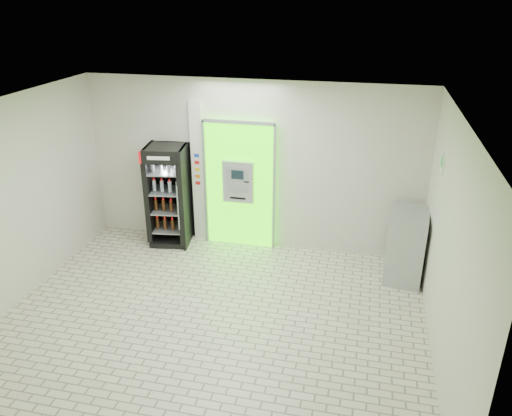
% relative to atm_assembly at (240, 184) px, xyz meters
% --- Properties ---
extents(ground, '(6.00, 6.00, 0.00)m').
position_rel_atm_assembly_xyz_m(ground, '(0.20, -2.41, -1.17)').
color(ground, beige).
rests_on(ground, ground).
extents(room_shell, '(6.00, 6.00, 6.00)m').
position_rel_atm_assembly_xyz_m(room_shell, '(0.20, -2.41, 0.67)').
color(room_shell, beige).
rests_on(room_shell, ground).
extents(atm_assembly, '(1.30, 0.24, 2.33)m').
position_rel_atm_assembly_xyz_m(atm_assembly, '(0.00, 0.00, 0.00)').
color(atm_assembly, '#32E900').
rests_on(atm_assembly, ground).
extents(pillar, '(0.22, 0.11, 2.60)m').
position_rel_atm_assembly_xyz_m(pillar, '(-0.78, 0.04, 0.13)').
color(pillar, silver).
rests_on(pillar, ground).
extents(beverage_cooler, '(0.78, 0.73, 1.85)m').
position_rel_atm_assembly_xyz_m(beverage_cooler, '(-1.27, -0.23, -0.28)').
color(beverage_cooler, black).
rests_on(beverage_cooler, ground).
extents(steel_cabinet, '(0.68, 0.92, 1.15)m').
position_rel_atm_assembly_xyz_m(steel_cabinet, '(2.90, -0.56, -0.60)').
color(steel_cabinet, '#A4A7AB').
rests_on(steel_cabinet, ground).
extents(exit_sign, '(0.02, 0.22, 0.26)m').
position_rel_atm_assembly_xyz_m(exit_sign, '(3.19, -1.01, 0.95)').
color(exit_sign, white).
rests_on(exit_sign, room_shell).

